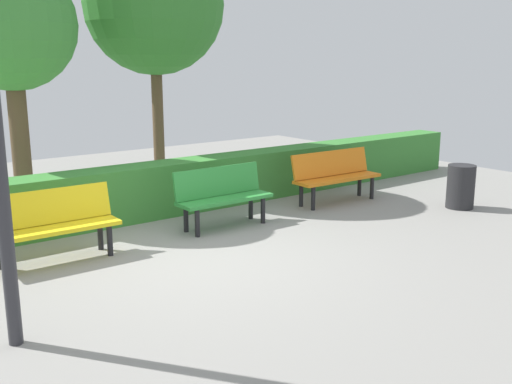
# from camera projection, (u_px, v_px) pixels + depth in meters

# --- Properties ---
(ground_plane) EXTENTS (16.65, 16.65, 0.00)m
(ground_plane) POSITION_uv_depth(u_px,v_px,m) (192.00, 254.00, 7.37)
(ground_plane) COLOR gray
(bench_orange) EXTENTS (1.66, 0.53, 0.86)m
(bench_orange) POSITION_uv_depth(u_px,v_px,m) (335.00, 174.00, 9.96)
(bench_orange) COLOR orange
(bench_orange) RESTS_ON ground_plane
(bench_green) EXTENTS (1.44, 0.46, 0.86)m
(bench_green) POSITION_uv_depth(u_px,v_px,m) (222.00, 194.00, 8.49)
(bench_green) COLOR #2D8C38
(bench_green) RESTS_ON ground_plane
(bench_yellow) EXTENTS (1.52, 0.49, 0.86)m
(bench_yellow) POSITION_uv_depth(u_px,v_px,m) (53.00, 222.00, 7.04)
(bench_yellow) COLOR yellow
(bench_yellow) RESTS_ON ground_plane
(hedge_row) EXTENTS (12.65, 0.57, 0.82)m
(hedge_row) POSITION_uv_depth(u_px,v_px,m) (184.00, 186.00, 9.41)
(hedge_row) COLOR #387F33
(hedge_row) RESTS_ON ground_plane
(tree_near) EXTENTS (2.45, 2.45, 4.54)m
(tree_near) POSITION_uv_depth(u_px,v_px,m) (154.00, 5.00, 10.26)
(tree_near) COLOR brown
(tree_near) RESTS_ON ground_plane
(tree_mid) EXTENTS (1.96, 1.96, 3.86)m
(tree_mid) POSITION_uv_depth(u_px,v_px,m) (10.00, 27.00, 8.69)
(tree_mid) COLOR brown
(tree_mid) RESTS_ON ground_plane
(trash_bin) EXTENTS (0.44, 0.44, 0.71)m
(trash_bin) POSITION_uv_depth(u_px,v_px,m) (461.00, 187.00, 9.58)
(trash_bin) COLOR #262628
(trash_bin) RESTS_ON ground_plane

